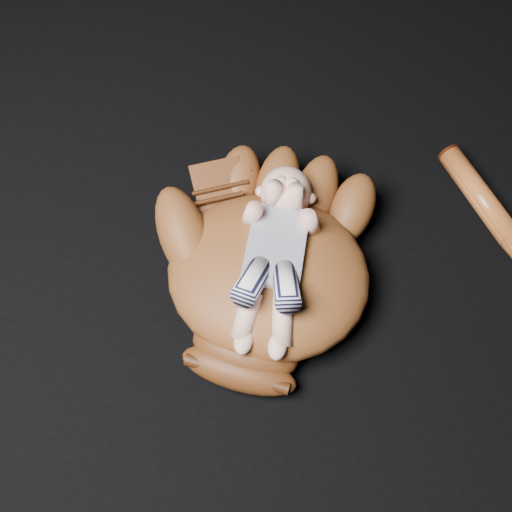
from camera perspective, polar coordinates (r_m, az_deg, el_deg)
name	(u,v)px	position (r m, az deg, el deg)	size (l,w,h in m)	color
baseball_glove	(268,269)	(1.09, 1.11, -1.15)	(0.44, 0.50, 0.16)	#5C2E13
newborn_baby	(274,260)	(1.05, 1.59, -0.34)	(0.16, 0.34, 0.14)	#E6AA94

